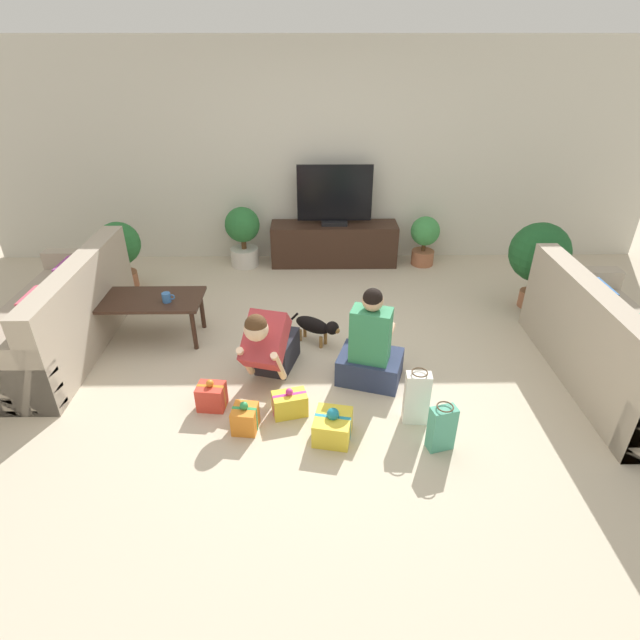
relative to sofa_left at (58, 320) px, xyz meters
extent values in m
plane|color=beige|center=(2.43, -0.37, -0.31)|extent=(16.00, 16.00, 0.00)
cube|color=beige|center=(2.43, 2.26, 0.99)|extent=(8.40, 0.06, 2.60)
cube|color=tan|center=(-0.05, 0.00, -0.09)|extent=(0.85, 1.97, 0.45)
cube|color=tan|center=(0.27, 0.00, 0.35)|extent=(0.20, 1.97, 0.42)
cube|color=tan|center=(-0.05, 0.91, 0.00)|extent=(0.85, 0.16, 0.63)
cube|color=#9E4293|center=(0.07, 0.33, 0.29)|extent=(0.18, 0.34, 0.32)
cube|color=#E5566B|center=(0.07, -0.33, 0.29)|extent=(0.18, 0.34, 0.32)
cube|color=tan|center=(4.90, -0.55, -0.09)|extent=(0.85, 1.97, 0.45)
cube|color=tan|center=(4.58, -0.55, 0.35)|extent=(0.20, 1.97, 0.42)
cube|color=tan|center=(4.90, 0.35, 0.00)|extent=(0.85, 0.16, 0.63)
cube|color=#288E6B|center=(4.78, -0.88, 0.29)|extent=(0.18, 0.34, 0.32)
cube|color=#3366AD|center=(4.78, -0.23, 0.29)|extent=(0.18, 0.34, 0.32)
cube|color=#382319|center=(0.79, 0.18, 0.11)|extent=(1.02, 0.52, 0.03)
cylinder|color=#382319|center=(0.34, -0.02, -0.11)|extent=(0.04, 0.04, 0.41)
cylinder|color=#382319|center=(1.24, -0.02, -0.11)|extent=(0.04, 0.04, 0.41)
cylinder|color=#382319|center=(0.34, 0.37, -0.11)|extent=(0.04, 0.04, 0.41)
cylinder|color=#382319|center=(1.24, 0.37, -0.11)|extent=(0.04, 0.04, 0.41)
cube|color=#382319|center=(2.62, 1.99, -0.05)|extent=(1.58, 0.40, 0.53)
cube|color=black|center=(2.62, 1.99, 0.24)|extent=(0.32, 0.20, 0.05)
cube|color=black|center=(2.62, 1.99, 0.61)|extent=(0.91, 0.03, 0.68)
cylinder|color=#A36042|center=(0.15, 1.34, -0.22)|extent=(0.28, 0.28, 0.18)
cylinder|color=brown|center=(0.15, 1.34, -0.06)|extent=(0.05, 0.05, 0.15)
sphere|color=#286B33|center=(0.15, 1.34, 0.22)|extent=(0.49, 0.49, 0.49)
cylinder|color=#A36042|center=(4.70, 0.78, -0.22)|extent=(0.22, 0.22, 0.18)
cylinder|color=brown|center=(4.70, 0.78, -0.04)|extent=(0.04, 0.04, 0.19)
sphere|color=#1E5628|center=(4.70, 0.78, 0.32)|extent=(0.62, 0.62, 0.62)
cylinder|color=#A36042|center=(3.76, 1.94, -0.22)|extent=(0.28, 0.28, 0.19)
cylinder|color=brown|center=(3.76, 1.94, -0.07)|extent=(0.05, 0.05, 0.11)
sphere|color=#3D8E47|center=(3.76, 1.94, 0.14)|extent=(0.36, 0.36, 0.36)
cylinder|color=beige|center=(1.48, 1.94, -0.20)|extent=(0.35, 0.35, 0.23)
cylinder|color=brown|center=(1.48, 1.94, -0.02)|extent=(0.06, 0.06, 0.13)
sphere|color=#286B33|center=(1.48, 1.94, 0.23)|extent=(0.43, 0.43, 0.43)
cube|color=#23232D|center=(2.03, -0.29, -0.17)|extent=(0.40, 0.50, 0.28)
cube|color=#AD3338|center=(1.96, -0.55, 0.11)|extent=(0.43, 0.54, 0.44)
sphere|color=beige|center=(1.91, -0.71, 0.31)|extent=(0.19, 0.19, 0.19)
sphere|color=#472D19|center=(1.91, -0.71, 0.35)|extent=(0.18, 0.18, 0.18)
cylinder|color=beige|center=(1.79, -0.61, -0.06)|extent=(0.13, 0.26, 0.38)
cylinder|color=beige|center=(2.07, -0.68, -0.06)|extent=(0.13, 0.26, 0.38)
cube|color=#283351|center=(2.83, -0.51, -0.19)|extent=(0.62, 0.54, 0.24)
cube|color=#338456|center=(2.82, -0.57, 0.16)|extent=(0.37, 0.29, 0.47)
sphere|color=tan|center=(2.82, -0.56, 0.47)|extent=(0.17, 0.17, 0.17)
sphere|color=black|center=(2.82, -0.57, 0.50)|extent=(0.16, 0.16, 0.16)
cylinder|color=tan|center=(3.00, -0.42, 0.09)|extent=(0.13, 0.26, 0.06)
cylinder|color=tan|center=(2.76, -0.34, 0.09)|extent=(0.13, 0.26, 0.06)
ellipsoid|color=black|center=(2.34, 0.08, -0.12)|extent=(0.38, 0.32, 0.15)
sphere|color=black|center=(2.53, -0.04, -0.08)|extent=(0.13, 0.13, 0.13)
sphere|color=olive|center=(2.57, -0.07, -0.09)|extent=(0.06, 0.06, 0.06)
cylinder|color=black|center=(2.17, 0.19, -0.09)|extent=(0.08, 0.07, 0.09)
cylinder|color=olive|center=(2.42, -0.02, -0.25)|extent=(0.03, 0.03, 0.12)
cylinder|color=olive|center=(2.47, 0.04, -0.25)|extent=(0.03, 0.03, 0.12)
cylinder|color=olive|center=(2.22, 0.11, -0.25)|extent=(0.03, 0.03, 0.12)
cylinder|color=olive|center=(2.27, 0.18, -0.25)|extent=(0.03, 0.03, 0.12)
cube|color=orange|center=(1.84, -1.14, -0.21)|extent=(0.20, 0.21, 0.20)
cube|color=#2D934C|center=(1.84, -1.14, -0.21)|extent=(0.18, 0.05, 0.20)
sphere|color=#2D934C|center=(1.84, -1.14, -0.09)|extent=(0.06, 0.06, 0.06)
cube|color=yellow|center=(2.49, -1.24, -0.21)|extent=(0.31, 0.33, 0.19)
cube|color=teal|center=(2.49, -1.24, -0.21)|extent=(0.27, 0.08, 0.19)
sphere|color=teal|center=(2.49, -1.24, -0.09)|extent=(0.09, 0.09, 0.09)
cube|color=yellow|center=(2.16, -0.97, -0.22)|extent=(0.29, 0.22, 0.19)
cube|color=#CC3389|center=(2.16, -0.97, -0.22)|extent=(0.26, 0.09, 0.19)
sphere|color=#CC3389|center=(2.16, -0.97, -0.10)|extent=(0.06, 0.06, 0.06)
cube|color=red|center=(1.54, -0.88, -0.21)|extent=(0.23, 0.20, 0.21)
cube|color=orange|center=(1.54, -0.88, -0.21)|extent=(0.22, 0.05, 0.21)
sphere|color=orange|center=(1.54, -0.88, -0.08)|extent=(0.06, 0.06, 0.06)
cube|color=#4CA384|center=(3.26, -1.35, -0.13)|extent=(0.20, 0.14, 0.35)
torus|color=#4C3823|center=(3.26, -1.35, 0.06)|extent=(0.15, 0.15, 0.01)
cube|color=white|center=(3.13, -1.06, -0.09)|extent=(0.19, 0.11, 0.44)
torus|color=#4C3823|center=(3.13, -1.06, 0.15)|extent=(0.13, 0.13, 0.01)
cylinder|color=#386BAD|center=(0.99, 0.10, 0.17)|extent=(0.08, 0.08, 0.09)
torus|color=#386BAD|center=(1.05, 0.10, 0.18)|extent=(0.06, 0.01, 0.06)
camera|label=1|loc=(2.36, -4.01, 2.29)|focal=28.00mm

